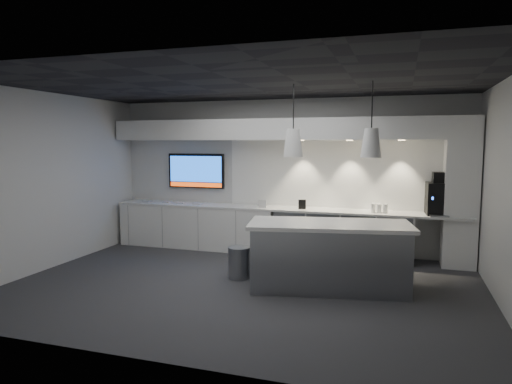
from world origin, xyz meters
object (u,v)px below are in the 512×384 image
(island, at_px, (329,256))
(bin, at_px, (239,262))
(wall_tv, at_px, (196,171))
(coffee_machine, at_px, (439,197))

(island, xyz_separation_m, bin, (-1.44, 0.10, -0.25))
(bin, bearing_deg, wall_tv, 129.57)
(bin, xyz_separation_m, coffee_machine, (3.05, 1.81, 0.95))
(island, relative_size, coffee_machine, 3.34)
(wall_tv, height_order, coffee_machine, wall_tv)
(island, distance_m, coffee_machine, 2.60)
(bin, bearing_deg, island, -4.07)
(wall_tv, xyz_separation_m, island, (3.15, -2.16, -1.06))
(coffee_machine, bearing_deg, bin, -153.55)
(island, xyz_separation_m, coffee_machine, (1.60, 1.91, 0.71))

